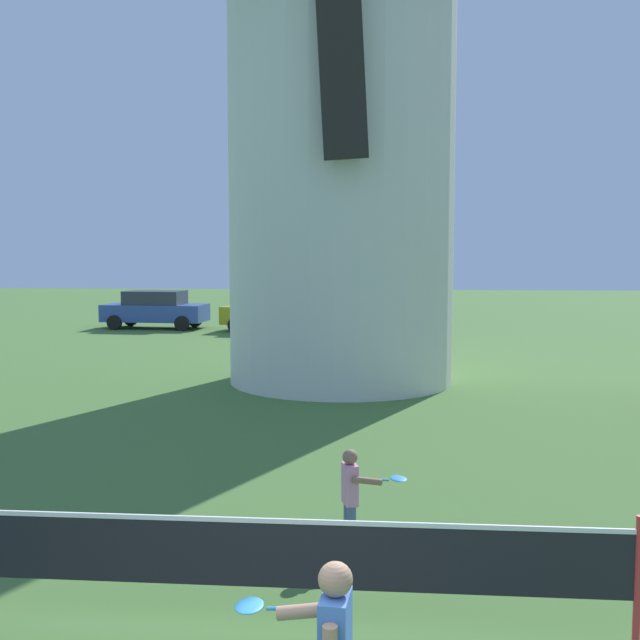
# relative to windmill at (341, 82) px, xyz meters

# --- Properties ---
(windmill) EXTENTS (10.27, 6.17, 15.28)m
(windmill) POSITION_rel_windmill_xyz_m (0.00, 0.00, 0.00)
(windmill) COLOR silver
(windmill) RESTS_ON ground_plane
(tennis_net) EXTENTS (5.50, 0.06, 1.10)m
(tennis_net) POSITION_rel_windmill_xyz_m (0.37, -12.50, -6.52)
(tennis_net) COLOR red
(tennis_net) RESTS_ON ground_plane
(player_far) EXTENTS (0.74, 0.35, 1.09)m
(player_far) POSITION_rel_windmill_xyz_m (0.73, -10.60, -6.59)
(player_far) COLOR slate
(player_far) RESTS_ON ground_plane
(parked_car_blue) EXTENTS (4.31, 2.10, 1.56)m
(parked_car_blue) POSITION_rel_windmill_xyz_m (-8.42, 12.30, -6.39)
(parked_car_blue) COLOR #334C99
(parked_car_blue) RESTS_ON ground_plane
(parked_car_mustard) EXTENTS (4.55, 2.48, 1.56)m
(parked_car_mustard) POSITION_rel_windmill_xyz_m (-3.17, 11.40, -6.39)
(parked_car_mustard) COLOR #999919
(parked_car_mustard) RESTS_ON ground_plane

